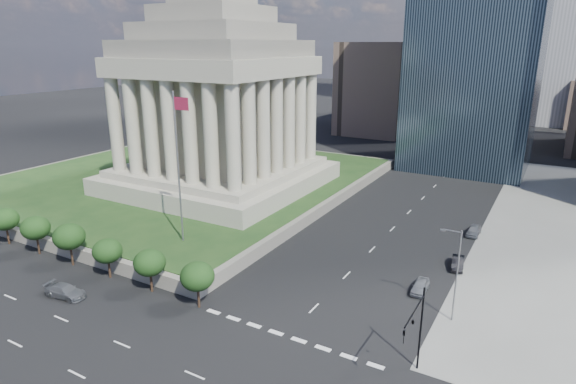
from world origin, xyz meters
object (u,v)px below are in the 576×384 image
Objects in this scene: war_memorial at (216,80)px; parked_sedan_far at (474,231)px; suv_grey at (65,291)px; street_lamp_north at (455,270)px; parked_sedan_near at (420,286)px; parked_sedan_mid at (458,263)px; flagpole at (179,160)px; traffic_signal_ne at (416,327)px.

parked_sedan_far is at bearing 3.22° from war_memorial.
parked_sedan_far is (36.91, 42.35, 0.01)m from suv_grey.
war_memorial reaches higher than street_lamp_north.
suv_grey reaches higher than parked_sedan_near.
street_lamp_north reaches higher than suv_grey.
war_memorial reaches higher than parked_sedan_mid.
war_memorial is at bearing 116.89° from flagpole.
parked_sedan_far is at bearing 81.97° from parked_sedan_mid.
flagpole is at bearing -140.66° from parked_sedan_far.
parked_sedan_near is (30.83, 5.38, -12.42)m from flagpole.
traffic_signal_ne reaches higher than parked_sedan_mid.
war_memorial is 8.94× the size of parked_sedan_far.
suv_grey is 56.17m from parked_sedan_far.
war_memorial is 51.23m from parked_sedan_near.
traffic_signal_ne reaches higher than parked_sedan_far.
traffic_signal_ne is at bearing -36.42° from war_memorial.
parked_sedan_far is (-1.99, 25.55, -4.92)m from street_lamp_north.
parked_sedan_far is at bearing 38.68° from flagpole.
parked_sedan_near is at bearing 9.91° from flagpole.
parked_sedan_near is 0.94× the size of parked_sedan_far.
war_memorial is 7.71× the size of suv_grey.
parked_sedan_mid is 12.60m from parked_sedan_far.
flagpole is 38.21m from parked_sedan_mid.
flagpole is 4.59× the size of parked_sedan_far.
suv_grey is at bearing -130.42° from parked_sedan_far.
street_lamp_north is 14.00m from parked_sedan_mid.
parked_sedan_far is (-1.16, 36.86, -4.51)m from traffic_signal_ne.
parked_sedan_mid is at bearing -12.45° from war_memorial.
suv_grey is (-3.74, -15.79, -12.38)m from flagpole.
parked_sedan_near is 0.97× the size of parked_sedan_mid.
parked_sedan_far is at bearing -48.05° from suv_grey.
suv_grey is 47.53m from parked_sedan_mid.
parked_sedan_mid is (33.33, 13.96, -12.42)m from flagpole.
war_memorial is 1.95× the size of flagpole.
traffic_signal_ne is 1.83× the size of parked_sedan_far.
street_lamp_north is (35.16, 1.00, -7.45)m from flagpole.
flagpole is 2.00× the size of street_lamp_north.
suv_grey is 1.16× the size of parked_sedan_far.
parked_sedan_near is at bearing 134.64° from street_lamp_north.
war_memorial is at bearing 143.58° from traffic_signal_ne.
traffic_signal_ne reaches higher than parked_sedan_near.
street_lamp_north is 7.91m from parked_sedan_near.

